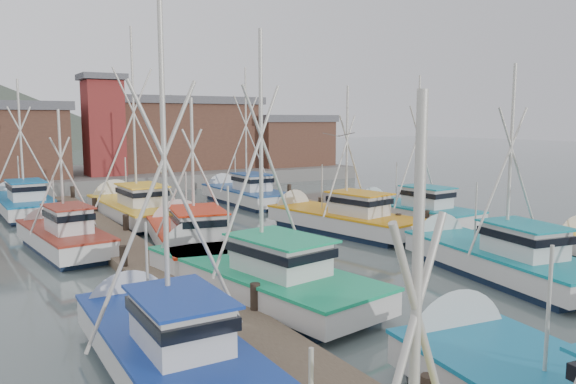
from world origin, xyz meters
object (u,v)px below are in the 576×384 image
lookout_tower (103,124)px  boat_8 (191,238)px  boat_12 (133,208)px  boat_4 (248,274)px

lookout_tower → boat_8: size_ratio=0.83×
boat_12 → lookout_tower: bearing=80.4°
lookout_tower → boat_4: bearing=-95.1°
boat_8 → boat_12: bearing=100.3°
boat_4 → boat_12: boat_12 is taller
boat_4 → boat_12: 16.48m
boat_8 → boat_12: size_ratio=0.84×
boat_4 → boat_12: size_ratio=0.87×
boat_12 → boat_4: bearing=-94.1°
lookout_tower → boat_12: (-2.19, -15.85, -4.86)m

